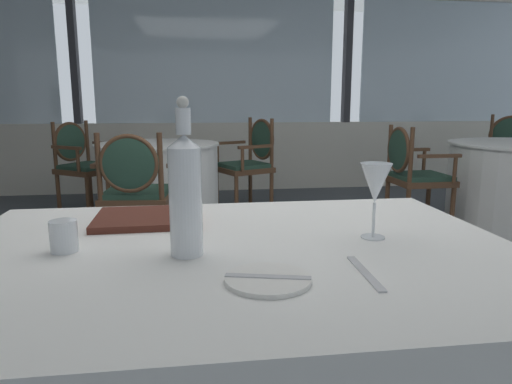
{
  "coord_description": "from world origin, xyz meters",
  "views": [
    {
      "loc": [
        -0.3,
        -2.17,
        1.11
      ],
      "look_at": [
        -0.15,
        -1.03,
        0.88
      ],
      "focal_mm": 32.41,
      "sensor_mm": 36.0,
      "label": 1
    }
  ],
  "objects_px": {
    "dining_chair_0_1": "(251,157)",
    "dining_chair_1_0": "(510,152)",
    "wine_glass": "(375,185)",
    "menu_book": "(149,218)",
    "water_bottle": "(185,192)",
    "dining_chair_1_1": "(412,169)",
    "dining_chair_0_2": "(81,159)",
    "water_tumbler": "(64,236)",
    "dining_chair_0_0": "(135,186)",
    "side_plate": "(268,279)"
  },
  "relations": [
    {
      "from": "dining_chair_0_1",
      "to": "dining_chair_1_0",
      "type": "xyz_separation_m",
      "value": [
        2.93,
        0.14,
        -0.01
      ]
    },
    {
      "from": "wine_glass",
      "to": "dining_chair_0_1",
      "type": "xyz_separation_m",
      "value": [
        0.1,
        3.41,
        -0.33
      ]
    },
    {
      "from": "menu_book",
      "to": "water_bottle",
      "type": "bearing_deg",
      "value": -71.37
    },
    {
      "from": "wine_glass",
      "to": "dining_chair_0_1",
      "type": "relative_size",
      "value": 0.21
    },
    {
      "from": "water_bottle",
      "to": "menu_book",
      "type": "xyz_separation_m",
      "value": [
        -0.12,
        0.33,
        -0.14
      ]
    },
    {
      "from": "dining_chair_1_1",
      "to": "dining_chair_0_2",
      "type": "bearing_deg",
      "value": 160.46
    },
    {
      "from": "dining_chair_0_1",
      "to": "dining_chair_1_0",
      "type": "relative_size",
      "value": 0.98
    },
    {
      "from": "water_bottle",
      "to": "wine_glass",
      "type": "xyz_separation_m",
      "value": [
        0.49,
        0.07,
        -0.01
      ]
    },
    {
      "from": "dining_chair_0_1",
      "to": "water_tumbler",
      "type": "bearing_deg",
      "value": 50.9
    },
    {
      "from": "dining_chair_0_0",
      "to": "dining_chair_0_2",
      "type": "height_order",
      "value": "dining_chair_0_2"
    },
    {
      "from": "dining_chair_0_0",
      "to": "dining_chair_1_0",
      "type": "distance_m",
      "value": 4.18
    },
    {
      "from": "side_plate",
      "to": "water_tumbler",
      "type": "distance_m",
      "value": 0.53
    },
    {
      "from": "dining_chair_1_0",
      "to": "dining_chair_1_1",
      "type": "distance_m",
      "value": 1.91
    },
    {
      "from": "water_bottle",
      "to": "dining_chair_1_0",
      "type": "bearing_deg",
      "value": 45.84
    },
    {
      "from": "wine_glass",
      "to": "dining_chair_0_2",
      "type": "bearing_deg",
      "value": 113.76
    },
    {
      "from": "water_bottle",
      "to": "dining_chair_1_1",
      "type": "xyz_separation_m",
      "value": [
        1.88,
        2.64,
        -0.36
      ]
    },
    {
      "from": "water_tumbler",
      "to": "dining_chair_0_2",
      "type": "height_order",
      "value": "dining_chair_0_2"
    },
    {
      "from": "menu_book",
      "to": "dining_chair_0_0",
      "type": "relative_size",
      "value": 0.35
    },
    {
      "from": "water_bottle",
      "to": "dining_chair_0_1",
      "type": "height_order",
      "value": "water_bottle"
    },
    {
      "from": "dining_chair_0_2",
      "to": "dining_chair_1_1",
      "type": "bearing_deg",
      "value": 16.71
    },
    {
      "from": "dining_chair_0_0",
      "to": "dining_chair_1_0",
      "type": "relative_size",
      "value": 0.94
    },
    {
      "from": "side_plate",
      "to": "water_tumbler",
      "type": "bearing_deg",
      "value": 150.7
    },
    {
      "from": "menu_book",
      "to": "dining_chair_1_1",
      "type": "bearing_deg",
      "value": 48.05
    },
    {
      "from": "water_tumbler",
      "to": "dining_chair_1_0",
      "type": "height_order",
      "value": "dining_chair_1_0"
    },
    {
      "from": "dining_chair_0_1",
      "to": "dining_chair_1_0",
      "type": "bearing_deg",
      "value": 158.12
    },
    {
      "from": "side_plate",
      "to": "wine_glass",
      "type": "height_order",
      "value": "wine_glass"
    },
    {
      "from": "dining_chair_1_1",
      "to": "water_bottle",
      "type": "bearing_deg",
      "value": -126.25
    },
    {
      "from": "dining_chair_0_0",
      "to": "dining_chair_0_1",
      "type": "height_order",
      "value": "dining_chair_0_1"
    },
    {
      "from": "wine_glass",
      "to": "water_tumbler",
      "type": "xyz_separation_m",
      "value": [
        -0.79,
        -0.01,
        -0.11
      ]
    },
    {
      "from": "water_tumbler",
      "to": "menu_book",
      "type": "bearing_deg",
      "value": 56.43
    },
    {
      "from": "dining_chair_0_1",
      "to": "dining_chair_0_2",
      "type": "bearing_deg",
      "value": -29.93
    },
    {
      "from": "wine_glass",
      "to": "dining_chair_0_0",
      "type": "xyz_separation_m",
      "value": [
        -0.88,
        2.05,
        -0.35
      ]
    },
    {
      "from": "dining_chair_0_1",
      "to": "dining_chair_1_1",
      "type": "bearing_deg",
      "value": 122.17
    },
    {
      "from": "dining_chair_0_2",
      "to": "dining_chair_1_1",
      "type": "height_order",
      "value": "dining_chair_0_2"
    },
    {
      "from": "side_plate",
      "to": "menu_book",
      "type": "height_order",
      "value": "menu_book"
    },
    {
      "from": "side_plate",
      "to": "water_tumbler",
      "type": "relative_size",
      "value": 2.31
    },
    {
      "from": "water_bottle",
      "to": "dining_chair_1_1",
      "type": "bearing_deg",
      "value": 54.54
    },
    {
      "from": "dining_chair_0_2",
      "to": "dining_chair_1_0",
      "type": "bearing_deg",
      "value": 35.19
    },
    {
      "from": "dining_chair_0_2",
      "to": "dining_chair_1_0",
      "type": "xyz_separation_m",
      "value": [
        4.59,
        -0.02,
        0.01
      ]
    },
    {
      "from": "water_bottle",
      "to": "dining_chair_0_0",
      "type": "relative_size",
      "value": 0.41
    },
    {
      "from": "side_plate",
      "to": "dining_chair_0_0",
      "type": "bearing_deg",
      "value": 103.3
    },
    {
      "from": "water_bottle",
      "to": "dining_chair_0_0",
      "type": "height_order",
      "value": "water_bottle"
    },
    {
      "from": "dining_chair_0_1",
      "to": "dining_chair_1_0",
      "type": "height_order",
      "value": "dining_chair_1_0"
    },
    {
      "from": "side_plate",
      "to": "water_tumbler",
      "type": "height_order",
      "value": "water_tumbler"
    },
    {
      "from": "dining_chair_1_1",
      "to": "menu_book",
      "type": "bearing_deg",
      "value": -131.72
    },
    {
      "from": "dining_chair_1_0",
      "to": "water_bottle",
      "type": "bearing_deg",
      "value": -14.96
    },
    {
      "from": "dining_chair_0_0",
      "to": "dining_chair_1_0",
      "type": "bearing_deg",
      "value": -63.53
    },
    {
      "from": "dining_chair_0_0",
      "to": "menu_book",
      "type": "bearing_deg",
      "value": -166.17
    },
    {
      "from": "menu_book",
      "to": "dining_chair_0_1",
      "type": "height_order",
      "value": "dining_chair_0_1"
    },
    {
      "from": "menu_book",
      "to": "dining_chair_1_0",
      "type": "distance_m",
      "value": 4.9
    }
  ]
}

